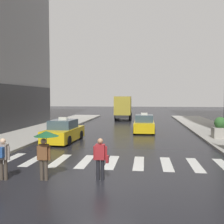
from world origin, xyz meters
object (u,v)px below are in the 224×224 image
taxi_second (144,124)px  pedestrian_with_handbag (101,157)px  box_truck (123,107)px  planter_mid_block (220,128)px  pedestrian_with_backpack (3,156)px  taxi_lead (64,132)px  pedestrian_with_umbrella (45,142)px

taxi_second → pedestrian_with_handbag: bearing=-96.4°
box_truck → planter_mid_block: size_ratio=4.75×
box_truck → pedestrian_with_backpack: 28.41m
box_truck → planter_mid_block: box_truck is taller
planter_mid_block → taxi_lead: bearing=-168.6°
pedestrian_with_umbrella → pedestrian_with_backpack: size_ratio=1.18×
taxi_lead → pedestrian_with_handbag: bearing=-63.6°
taxi_lead → taxi_second: bearing=46.7°
pedestrian_with_handbag → box_truck: bearing=92.9°
box_truck → pedestrian_with_backpack: box_truck is taller
pedestrian_with_backpack → pedestrian_with_handbag: 3.82m
taxi_lead → planter_mid_block: taxi_lead is taller
taxi_lead → taxi_second: size_ratio=1.02×
pedestrian_with_backpack → pedestrian_with_umbrella: bearing=6.6°
pedestrian_with_backpack → taxi_lead: bearing=92.4°
taxi_second → pedestrian_with_umbrella: 15.31m
taxi_second → box_truck: 13.67m
pedestrian_with_umbrella → taxi_second: bearing=75.8°
taxi_second → pedestrian_with_handbag: (-1.62, -14.53, 0.21)m
pedestrian_with_handbag → taxi_lead: bearing=116.4°
taxi_lead → pedestrian_with_umbrella: pedestrian_with_umbrella is taller
taxi_second → pedestrian_with_umbrella: size_ratio=2.34×
pedestrian_with_handbag → planter_mid_block: 13.02m
taxi_lead → pedestrian_with_umbrella: bearing=-76.7°
box_truck → pedestrian_with_handbag: bearing=-87.1°
box_truck → pedestrian_with_backpack: bearing=-94.8°
planter_mid_block → taxi_second: bearing=146.6°
taxi_lead → taxi_second: same height
taxi_lead → taxi_second: 8.44m
taxi_second → pedestrian_with_handbag: taxi_second is taller
taxi_second → pedestrian_with_umbrella: (-3.74, -14.83, 0.79)m
taxi_lead → pedestrian_with_handbag: size_ratio=2.81×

